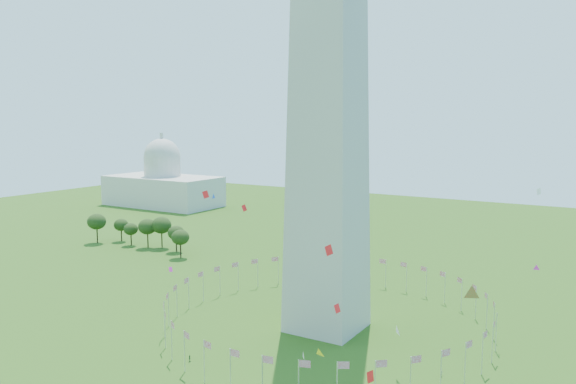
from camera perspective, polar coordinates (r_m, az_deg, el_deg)
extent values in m
cylinder|color=silver|center=(132.16, 20.06, -14.23)|extent=(0.24, 0.24, 9.00)
cylinder|color=silver|center=(138.66, 20.39, -13.21)|extent=(0.24, 0.24, 9.00)
cylinder|color=silver|center=(145.21, 20.19, -12.26)|extent=(0.24, 0.24, 9.00)
cylinder|color=silver|center=(151.61, 19.55, -11.40)|extent=(0.24, 0.24, 9.00)
cylinder|color=silver|center=(157.70, 18.54, -10.62)|extent=(0.24, 0.24, 9.00)
cylinder|color=silver|center=(163.34, 17.22, -9.94)|extent=(0.24, 0.24, 9.00)
cylinder|color=silver|center=(168.40, 15.65, -9.36)|extent=(0.24, 0.24, 9.00)
cylinder|color=silver|center=(172.80, 13.88, -8.87)|extent=(0.24, 0.24, 9.00)
cylinder|color=silver|center=(176.46, 11.95, -8.48)|extent=(0.24, 0.24, 9.00)
cylinder|color=silver|center=(179.30, 9.90, -8.17)|extent=(0.24, 0.24, 9.00)
cylinder|color=silver|center=(181.29, 7.77, -7.96)|extent=(0.24, 0.24, 9.00)
cylinder|color=silver|center=(182.40, 5.58, -7.83)|extent=(0.24, 0.24, 9.00)
cylinder|color=silver|center=(182.59, 3.37, -7.79)|extent=(0.24, 0.24, 9.00)
cylinder|color=silver|center=(181.88, 1.17, -7.84)|extent=(0.24, 0.24, 9.00)
cylinder|color=silver|center=(180.28, -0.99, -7.98)|extent=(0.24, 0.24, 9.00)
cylinder|color=silver|center=(177.80, -3.09, -8.21)|extent=(0.24, 0.24, 9.00)
cylinder|color=silver|center=(174.49, -5.08, -8.53)|extent=(0.24, 0.24, 9.00)
cylinder|color=silver|center=(170.40, -6.93, -8.94)|extent=(0.24, 0.24, 9.00)
cylinder|color=silver|center=(165.61, -8.60, -9.45)|extent=(0.24, 0.24, 9.00)
cylinder|color=silver|center=(160.21, -10.05, -10.06)|extent=(0.24, 0.24, 9.00)
cylinder|color=silver|center=(154.30, -11.21, -10.77)|extent=(0.24, 0.24, 9.00)
cylinder|color=silver|center=(148.02, -12.04, -11.59)|extent=(0.24, 0.24, 9.00)
cylinder|color=silver|center=(141.51, -12.45, -12.49)|extent=(0.24, 0.24, 9.00)
cylinder|color=silver|center=(134.97, -12.38, -13.49)|extent=(0.24, 0.24, 9.00)
cylinder|color=silver|center=(128.59, -11.74, -14.54)|extent=(0.24, 0.24, 9.00)
cylinder|color=silver|center=(122.61, -10.47, -15.63)|extent=(0.24, 0.24, 9.00)
cylinder|color=silver|center=(117.29, -8.51, -16.68)|extent=(0.24, 0.24, 9.00)
cylinder|color=silver|center=(112.89, -5.88, -17.63)|extent=(0.24, 0.24, 9.00)
cylinder|color=silver|center=(109.67, -2.62, -18.38)|extent=(0.24, 0.24, 9.00)
cylinder|color=silver|center=(107.82, 1.08, -18.85)|extent=(0.24, 0.24, 9.00)
cylinder|color=silver|center=(108.69, 8.84, -18.72)|extent=(0.24, 0.24, 9.00)
cylinder|color=silver|center=(111.33, 12.33, -18.14)|extent=(0.24, 0.24, 9.00)
cylinder|color=silver|center=(115.25, 15.27, -17.32)|extent=(0.24, 0.24, 9.00)
cylinder|color=silver|center=(120.20, 17.55, -16.34)|extent=(0.24, 0.24, 9.00)
cylinder|color=silver|center=(125.92, 19.13, -15.29)|extent=(0.24, 0.24, 9.00)
imported|color=#173A22|center=(128.61, -9.96, -16.32)|extent=(0.92, 1.01, 1.46)
imported|color=gray|center=(124.28, 15.31, -17.27)|extent=(0.50, 0.68, 1.74)
plane|color=white|center=(120.30, 11.06, -13.67)|extent=(1.45, 2.37, 2.72)
plane|color=red|center=(86.22, 4.18, -5.92)|extent=(1.71, 0.79, 1.87)
plane|color=red|center=(122.24, -8.36, -0.25)|extent=(0.35, 1.92, 1.90)
plane|color=blue|center=(164.55, -7.57, -0.47)|extent=(0.31, 1.89, 1.91)
plane|color=red|center=(141.60, 0.15, -6.45)|extent=(1.19, 0.59, 1.23)
plane|color=red|center=(124.23, -4.47, -1.64)|extent=(1.23, 1.18, 1.63)
plane|color=white|center=(111.53, 24.13, 0.04)|extent=(0.55, 1.34, 1.44)
plane|color=red|center=(90.27, 5.03, -11.71)|extent=(0.58, 1.57, 1.48)
plane|color=white|center=(117.40, 1.58, -16.31)|extent=(1.09, 1.21, 1.63)
plane|color=red|center=(110.02, 8.36, -18.08)|extent=(1.73, 1.65, 2.23)
plane|color=#CC2699|center=(183.53, -11.84, -7.70)|extent=(0.77, 1.64, 1.55)
plane|color=#CC2699|center=(122.61, 23.91, -7.08)|extent=(1.16, 0.29, 1.17)
plane|color=orange|center=(95.32, 18.16, -9.80)|extent=(2.13, 1.10, 2.32)
plane|color=yellow|center=(105.23, 3.24, -16.02)|extent=(2.02, 1.04, 2.13)
ellipsoid|color=#2A4517|center=(252.68, -18.84, -3.55)|extent=(7.85, 7.85, 12.27)
ellipsoid|color=#2A4517|center=(253.06, -16.58, -3.75)|extent=(6.16, 6.16, 9.63)
ellipsoid|color=#2A4517|center=(243.64, -15.66, -4.18)|extent=(5.92, 5.92, 9.26)
ellipsoid|color=#2A4517|center=(237.32, -14.07, -4.13)|extent=(7.51, 7.51, 11.73)
ellipsoid|color=#2A4517|center=(235.62, -12.71, -4.06)|extent=(8.06, 8.06, 12.59)
ellipsoid|color=#2A4517|center=(227.62, -11.29, -4.72)|extent=(6.59, 6.59, 10.29)
ellipsoid|color=#2A4517|center=(217.42, -10.87, -5.23)|extent=(6.82, 6.82, 10.66)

